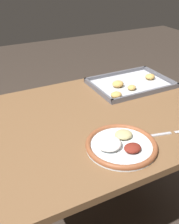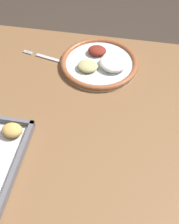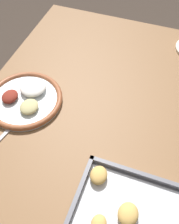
% 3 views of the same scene
% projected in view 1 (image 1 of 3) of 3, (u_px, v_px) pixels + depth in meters
% --- Properties ---
extents(dining_table, '(1.20, 0.82, 0.75)m').
position_uv_depth(dining_table, '(89.00, 139.00, 1.21)').
color(dining_table, brown).
rests_on(dining_table, ground_plane).
extents(dinner_plate, '(0.27, 0.27, 0.04)m').
position_uv_depth(dinner_plate, '(120.00, 145.00, 0.97)').
color(dinner_plate, silver).
rests_on(dinner_plate, dining_table).
extents(fork, '(0.22, 0.06, 0.00)m').
position_uv_depth(fork, '(155.00, 135.00, 1.04)').
color(fork, '#B2B2B7').
rests_on(fork, dining_table).
extents(baking_tray, '(0.43, 0.30, 0.04)m').
position_uv_depth(baking_tray, '(130.00, 84.00, 1.44)').
color(baking_tray, '#595960').
rests_on(baking_tray, dining_table).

